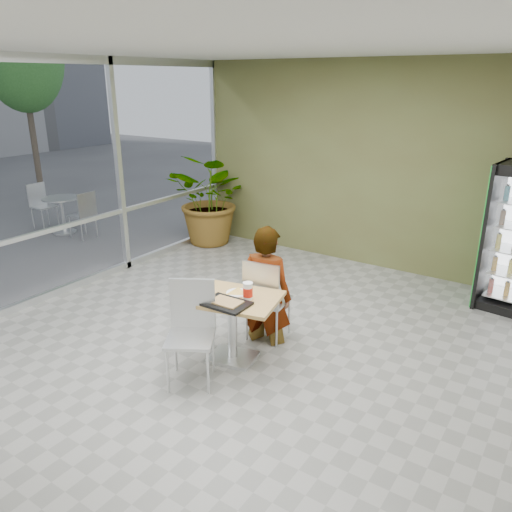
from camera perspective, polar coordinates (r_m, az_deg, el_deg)
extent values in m
plane|color=gray|center=(5.72, -2.59, -10.82)|extent=(7.00, 7.00, 0.00)
cube|color=tan|center=(5.25, -2.78, -4.81)|extent=(1.11, 0.89, 0.04)
cylinder|color=silver|center=(5.41, -2.71, -8.43)|extent=(0.10, 0.10, 0.71)
cube|color=silver|center=(5.58, -2.65, -11.47)|extent=(0.57, 0.49, 0.04)
cube|color=silver|center=(5.81, 1.43, -5.04)|extent=(0.50, 0.50, 0.03)
cube|color=silver|center=(5.53, 0.55, -3.40)|extent=(0.44, 0.10, 0.52)
cylinder|color=silver|center=(6.01, 3.81, -6.73)|extent=(0.03, 0.03, 0.47)
cylinder|color=silver|center=(6.14, 0.52, -6.06)|extent=(0.03, 0.03, 0.47)
cylinder|color=silver|center=(5.69, 2.36, -8.26)|extent=(0.03, 0.03, 0.47)
cylinder|color=silver|center=(5.84, -1.07, -7.52)|extent=(0.03, 0.03, 0.47)
cube|color=silver|center=(5.00, -7.54, -9.34)|extent=(0.63, 0.63, 0.03)
cube|color=silver|center=(5.07, -7.26, -5.45)|extent=(0.41, 0.27, 0.54)
cylinder|color=silver|center=(5.00, -10.08, -12.77)|extent=(0.03, 0.03, 0.49)
cylinder|color=silver|center=(4.93, -5.51, -13.03)|extent=(0.03, 0.03, 0.49)
cylinder|color=silver|center=(5.33, -9.17, -10.53)|extent=(0.03, 0.03, 0.49)
cylinder|color=silver|center=(5.26, -4.91, -10.73)|extent=(0.03, 0.03, 0.49)
imported|color=black|center=(5.75, 1.16, -4.59)|extent=(0.67, 0.49, 1.68)
cylinder|color=white|center=(5.30, -2.16, -4.23)|extent=(0.24, 0.24, 0.01)
cylinder|color=white|center=(5.13, -0.94, -4.07)|extent=(0.10, 0.10, 0.17)
cylinder|color=red|center=(5.13, -0.94, -4.12)|extent=(0.10, 0.10, 0.10)
cylinder|color=white|center=(5.09, -0.95, -3.13)|extent=(0.10, 0.10, 0.01)
cube|color=white|center=(5.22, -5.76, -4.68)|extent=(0.21, 0.21, 0.02)
cube|color=black|center=(5.04, -3.43, -5.47)|extent=(0.46, 0.34, 0.03)
cube|color=green|center=(7.25, 25.00, 2.26)|extent=(0.09, 0.66, 1.88)
imported|color=#295C25|center=(9.11, -5.00, 6.50)|extent=(1.52, 1.32, 1.67)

